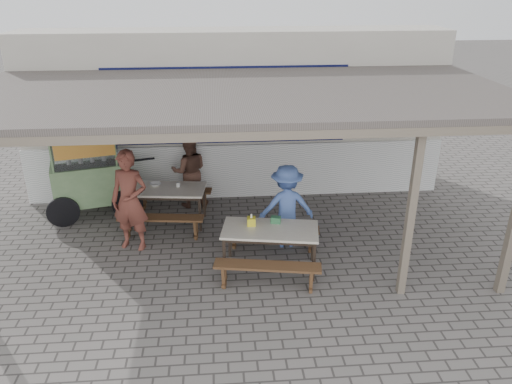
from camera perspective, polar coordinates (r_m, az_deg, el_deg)
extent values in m
plane|color=#635D59|center=(8.52, -1.14, -8.61)|extent=(60.00, 60.00, 0.00)
cube|color=beige|center=(11.16, -2.40, 9.12)|extent=(9.00, 1.20, 3.50)
cube|color=white|center=(10.91, -2.15, 2.43)|extent=(9.00, 0.10, 1.20)
cube|color=#0F1447|center=(10.48, -3.38, 9.83)|extent=(5.00, 0.03, 1.60)
cube|color=#554E49|center=(8.40, -1.73, 11.28)|extent=(9.00, 4.20, 0.12)
cube|color=#6D6052|center=(6.44, -0.74, 6.51)|extent=(9.00, 0.12, 0.12)
cube|color=#6D6052|center=(7.58, 17.26, -2.44)|extent=(0.11, 0.11, 2.70)
cube|color=beige|center=(9.79, -10.22, 0.31)|extent=(1.56, 0.91, 0.04)
cube|color=black|center=(9.81, -10.19, -0.01)|extent=(1.44, 0.80, 0.06)
cube|color=black|center=(9.83, -14.30, -2.37)|extent=(0.05, 0.05, 0.71)
cube|color=black|center=(9.55, -6.42, -2.55)|extent=(0.05, 0.05, 0.71)
cube|color=black|center=(10.37, -13.41, -0.87)|extent=(0.05, 0.05, 0.71)
cube|color=black|center=(10.11, -5.94, -0.99)|extent=(0.05, 0.05, 0.71)
cube|color=brown|center=(9.36, -10.84, -2.91)|extent=(1.60, 0.46, 0.04)
cube|color=brown|center=(9.62, -14.47, -4.01)|extent=(0.08, 0.28, 0.41)
cube|color=brown|center=(9.34, -6.88, -4.23)|extent=(0.08, 0.28, 0.41)
cube|color=brown|center=(10.47, -9.43, 0.17)|extent=(1.60, 0.46, 0.04)
cube|color=brown|center=(10.70, -12.72, -0.89)|extent=(0.08, 0.28, 0.41)
cube|color=brown|center=(10.46, -5.90, -1.01)|extent=(0.08, 0.28, 0.41)
cube|color=beige|center=(8.14, 1.63, -4.33)|extent=(1.66, 1.01, 0.04)
cube|color=black|center=(8.17, 1.62, -4.70)|extent=(1.55, 0.90, 0.06)
cube|color=black|center=(8.12, -3.65, -7.51)|extent=(0.05, 0.05, 0.71)
cube|color=black|center=(8.04, 6.61, -7.95)|extent=(0.05, 0.05, 0.71)
cube|color=black|center=(8.66, -3.03, -5.33)|extent=(0.05, 0.05, 0.71)
cube|color=black|center=(8.60, 6.54, -5.72)|extent=(0.05, 0.05, 0.71)
cube|color=brown|center=(7.75, 1.31, -8.44)|extent=(1.68, 0.56, 0.04)
cube|color=brown|center=(7.94, -3.66, -9.57)|extent=(0.10, 0.28, 0.41)
cube|color=brown|center=(7.87, 6.31, -10.01)|extent=(0.10, 0.28, 0.41)
cube|color=brown|center=(8.83, 1.86, -4.17)|extent=(1.68, 0.56, 0.04)
cube|color=brown|center=(8.99, -2.49, -5.26)|extent=(0.10, 0.28, 0.41)
cube|color=brown|center=(8.93, 6.21, -5.60)|extent=(0.10, 0.28, 0.41)
cube|color=#7A9E69|center=(10.58, -18.21, 1.22)|extent=(1.64, 1.13, 0.78)
cube|color=#7A9E69|center=(10.74, -17.93, -0.80)|extent=(1.58, 1.07, 0.06)
cylinder|color=black|center=(10.37, -21.17, -2.16)|extent=(0.62, 0.21, 0.62)
cylinder|color=black|center=(10.37, -14.48, -1.27)|extent=(0.62, 0.21, 0.62)
cube|color=silver|center=(10.35, -19.00, 4.72)|extent=(1.35, 0.95, 0.61)
cube|color=#7A9E69|center=(10.26, -19.22, 6.33)|extent=(1.40, 1.00, 0.04)
cube|color=#D94C33|center=(9.98, -19.02, 4.68)|extent=(1.08, 0.30, 0.35)
cylinder|color=black|center=(10.50, -13.62, 3.53)|extent=(0.76, 0.24, 0.04)
imported|color=brown|center=(8.98, -14.22, -0.97)|extent=(0.77, 0.62, 1.84)
imported|color=brown|center=(10.49, -7.61, 2.37)|extent=(0.79, 0.63, 1.55)
imported|color=#4B69B3|center=(8.86, 3.50, -1.63)|extent=(1.02, 0.62, 1.54)
cube|color=gold|center=(8.21, -0.53, -3.37)|extent=(0.14, 0.14, 0.14)
cube|color=#2F6A41|center=(8.29, 2.28, -3.20)|extent=(0.18, 0.15, 0.11)
cylinder|color=beige|center=(9.81, -8.90, 0.86)|extent=(0.08, 0.08, 0.09)
imported|color=white|center=(9.95, -11.43, 0.89)|extent=(0.27, 0.27, 0.05)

